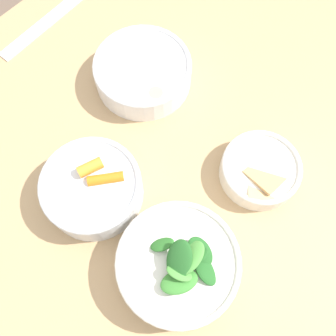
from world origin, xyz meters
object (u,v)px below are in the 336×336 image
Objects in this scene: bowl_greens at (178,264)px; ruler at (56,14)px; bowl_carrots at (92,188)px; bowl_beans_hotdog at (143,73)px; bowl_cookies at (260,170)px.

ruler is at bearing 67.86° from bowl_greens.
bowl_greens is (0.00, -0.19, 0.00)m from bowl_carrots.
bowl_beans_hotdog reaches higher than bowl_cookies.
bowl_greens reaches higher than bowl_cookies.
bowl_carrots is at bearing 139.07° from bowl_cookies.
ruler is (0.22, 0.55, -0.03)m from bowl_greens.
bowl_beans_hotdog is (0.23, 0.10, -0.01)m from bowl_carrots.
bowl_carrots is 0.25m from bowl_beans_hotdog.
bowl_greens is at bearing -179.79° from bowl_cookies.
bowl_carrots reaches higher than bowl_cookies.
bowl_greens is 0.37m from bowl_beans_hotdog.
ruler is (0.01, 0.54, -0.02)m from bowl_cookies.
bowl_beans_hotdog is at bearing 23.55° from bowl_carrots.
bowl_greens is at bearing -112.14° from ruler.
bowl_cookies is 0.46× the size of ruler.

